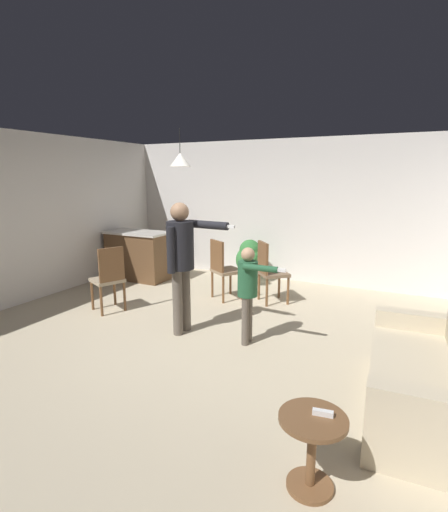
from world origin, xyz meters
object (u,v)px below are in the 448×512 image
object	(u,v)px
person_adult	(182,254)
dining_chair_near_wall	(109,277)
couch_floral	(431,378)
person_child	(248,285)
side_table_by_couch	(312,444)
potted_plant_corner	(250,259)
spare_remote_on_table	(323,413)
dining_chair_centre_back	(223,267)
dining_chair_by_counter	(269,270)
kitchen_counter	(138,255)

from	to	relation	value
person_adult	dining_chair_near_wall	xyz separation A→B (m)	(-1.40, 0.18, -0.51)
couch_floral	person_child	xyz separation A→B (m)	(-1.94, 0.62, 0.41)
side_table_by_couch	potted_plant_corner	bearing A→B (deg)	117.24
person_child	spare_remote_on_table	distance (m)	2.24
person_child	dining_chair_centre_back	world-z (taller)	person_child
dining_chair_centre_back	side_table_by_couch	bearing A→B (deg)	-22.51
side_table_by_couch	person_child	bearing A→B (deg)	123.44
side_table_by_couch	dining_chair_centre_back	world-z (taller)	dining_chair_centre_back
dining_chair_by_counter	kitchen_counter	bearing A→B (deg)	-136.16
kitchen_counter	person_adult	distance (m)	2.97
potted_plant_corner	kitchen_counter	bearing A→B (deg)	-159.55
spare_remote_on_table	couch_floral	bearing A→B (deg)	61.38
side_table_by_couch	person_adult	bearing A→B (deg)	139.72
person_adult	potted_plant_corner	xyz separation A→B (m)	(-0.17, 2.65, -0.60)
kitchen_counter	dining_chair_near_wall	xyz separation A→B (m)	(0.83, -1.70, 0.07)
couch_floral	dining_chair_by_counter	xyz separation A→B (m)	(-2.24, 2.20, 0.21)
person_adult	potted_plant_corner	size ratio (longest dim) A/B	2.05
kitchen_counter	dining_chair_near_wall	world-z (taller)	dining_chair_near_wall
dining_chair_near_wall	potted_plant_corner	xyz separation A→B (m)	(1.24, 2.47, -0.09)
side_table_by_couch	potted_plant_corner	distance (m)	5.01
dining_chair_near_wall	spare_remote_on_table	xyz separation A→B (m)	(3.58, -1.93, -0.01)
side_table_by_couch	dining_chair_by_counter	bearing A→B (deg)	113.99
couch_floral	dining_chair_near_wall	distance (m)	4.30
person_adult	spare_remote_on_table	bearing A→B (deg)	54.88
side_table_by_couch	dining_chair_by_counter	world-z (taller)	dining_chair_by_counter
couch_floral	potted_plant_corner	distance (m)	4.39
couch_floral	dining_chair_by_counter	bearing A→B (deg)	42.59
spare_remote_on_table	person_adult	bearing A→B (deg)	141.05
person_child	dining_chair_near_wall	xyz separation A→B (m)	(-2.29, 0.10, -0.20)
person_child	dining_chair_near_wall	distance (m)	2.30
person_child	potted_plant_corner	distance (m)	2.80
kitchen_counter	couch_floral	bearing A→B (deg)	-25.66
side_table_by_couch	dining_chair_centre_back	distance (m)	3.98
kitchen_counter	person_adult	bearing A→B (deg)	-40.13
couch_floral	person_adult	xyz separation A→B (m)	(-2.83, 0.55, 0.72)
person_child	potted_plant_corner	bearing A→B (deg)	-160.08
dining_chair_centre_back	kitchen_counter	bearing A→B (deg)	-158.59
side_table_by_couch	dining_chair_near_wall	xyz separation A→B (m)	(-3.53, 1.98, 0.22)
couch_floral	person_child	world-z (taller)	person_child
person_child	potted_plant_corner	world-z (taller)	person_child
kitchen_counter	dining_chair_near_wall	bearing A→B (deg)	-64.10
dining_chair_near_wall	spare_remote_on_table	distance (m)	4.07
person_adult	person_child	world-z (taller)	person_adult
person_child	spare_remote_on_table	bearing A→B (deg)	32.78
person_adult	dining_chair_centre_back	distance (m)	1.56
kitchen_counter	side_table_by_couch	size ratio (longest dim) A/B	2.42
person_child	spare_remote_on_table	xyz separation A→B (m)	(1.29, -1.83, -0.20)
couch_floral	kitchen_counter	xyz separation A→B (m)	(-5.06, 2.43, 0.15)
dining_chair_near_wall	dining_chair_centre_back	distance (m)	1.80
person_child	dining_chair_centre_back	bearing A→B (deg)	-145.73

